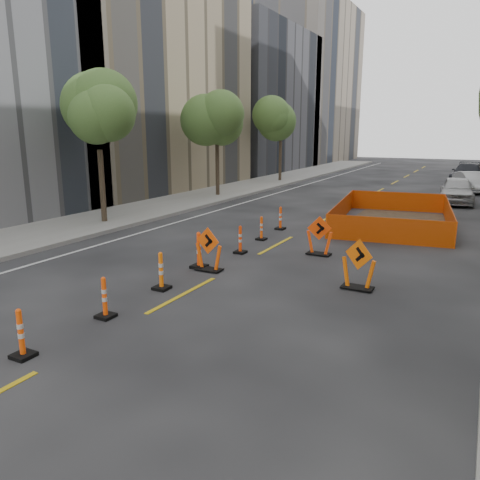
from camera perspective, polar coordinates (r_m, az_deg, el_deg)
The scene contains 21 objects.
ground_plane at distance 9.48m, azimuth -21.21°, elevation -13.52°, with size 140.00×140.00×0.00m, color black.
sidewalk_left at distance 23.72m, azimuth -13.88°, elevation 3.03°, with size 4.00×90.00×0.15m, color gray.
bld_left_d at distance 50.54m, azimuth -0.05°, elevation 16.51°, with size 12.00×16.00×14.00m, color #4C4C51.
bld_left_e at distance 65.66m, azimuth 7.02°, elevation 18.29°, with size 12.00×20.00×20.00m, color gray.
tree_l_b at distance 21.50m, azimuth -16.94°, elevation 13.76°, with size 2.80×2.80×5.95m.
tree_l_c at distance 29.50m, azimuth -2.83°, elevation 14.01°, with size 2.80×2.80×5.95m.
tree_l_d at distance 38.44m, azimuth 5.01°, elevation 13.79°, with size 2.80×2.80×5.95m.
channelizer_2 at distance 9.66m, azimuth -25.16°, elevation -10.25°, with size 0.38×0.38×0.96m, color #FF4D0A, non-canonical shape.
channelizer_3 at distance 10.95m, azimuth -16.19°, elevation -6.74°, with size 0.38×0.38×0.96m, color #FF4B0A, non-canonical shape.
channelizer_4 at distance 12.52m, azimuth -9.61°, elevation -3.73°, with size 0.40×0.40×1.02m, color orange, non-canonical shape.
channelizer_5 at distance 14.30m, azimuth -5.04°, elevation -1.22°, with size 0.45×0.45×1.13m, color #FC450A, non-canonical shape.
channelizer_6 at distance 15.97m, azimuth 0.03°, elevation 0.06°, with size 0.38×0.38×0.97m, color #EE3B0A, non-canonical shape.
channelizer_7 at distance 17.95m, azimuth 2.63°, elevation 1.45°, with size 0.36×0.36×0.92m, color #EB4C09, non-canonical shape.
channelizer_8 at distance 19.91m, azimuth 4.95°, elevation 2.68°, with size 0.39×0.39×0.98m, color #EE440A, non-canonical shape.
chevron_sign_left at distance 13.96m, azimuth -3.85°, elevation -1.12°, with size 0.89×0.53×1.33m, color #F44F0A, non-canonical shape.
chevron_sign_center at distance 15.93m, azimuth 9.65°, elevation 0.52°, with size 0.89×0.53×1.33m, color #FF450A, non-canonical shape.
chevron_sign_right at distance 12.71m, azimuth 14.25°, elevation -2.88°, with size 0.92×0.55×1.37m, color #E55C09, non-canonical shape.
safety_fence at distance 22.03m, azimuth 18.16°, elevation 3.08°, with size 4.59×7.82×0.98m, color #FF4E0D, non-canonical shape.
parked_car_near at distance 29.80m, azimuth 24.92°, elevation 5.54°, with size 1.80×4.47×1.52m, color #B2B2B4.
parked_car_mid at distance 35.71m, azimuth 26.46°, elevation 6.34°, with size 1.44×4.13×1.36m, color #B3B5B9.
parked_car_far at distance 41.14m, azimuth 26.05°, elevation 7.29°, with size 2.27×5.57×1.62m, color black.
Camera 1 is at (6.62, -5.38, 4.13)m, focal length 35.00 mm.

